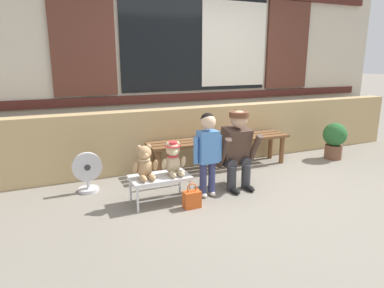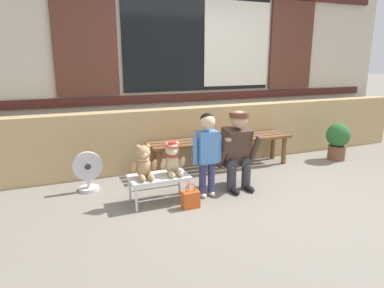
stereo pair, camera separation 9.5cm
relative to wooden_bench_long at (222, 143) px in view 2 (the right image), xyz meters
The scene contains 12 objects.
ground_plane 1.12m from the wooden_bench_long, 89.81° to the right, with size 60.00×60.00×0.00m, color gray.
brick_low_wall 0.37m from the wooden_bench_long, 89.46° to the left, with size 7.01×0.25×0.85m, color tan.
shop_facade 1.67m from the wooden_bench_long, 89.51° to the left, with size 7.16×0.26×3.58m.
wooden_bench_long is the anchor object (origin of this frame).
small_display_bench 1.42m from the wooden_bench_long, 145.96° to the right, with size 0.64×0.36×0.30m.
teddy_bear_plain 1.55m from the wooden_bench_long, 149.32° to the right, with size 0.28×0.26×0.36m.
teddy_bear_with_hat 1.29m from the wooden_bench_long, 142.04° to the right, with size 0.28×0.27×0.36m.
child_standing 1.06m from the wooden_bench_long, 126.54° to the right, with size 0.35×0.18×0.96m.
adult_crouching 0.76m from the wooden_bench_long, 103.82° to the right, with size 0.50×0.49×0.95m.
handbag_on_ground 1.43m from the wooden_bench_long, 130.60° to the right, with size 0.18×0.11×0.27m.
potted_plant 1.88m from the wooden_bench_long, ahead, with size 0.36×0.36×0.57m.
floor_fan 1.86m from the wooden_bench_long, behind, with size 0.34×0.24×0.48m.
Camera 2 is at (-2.18, -3.10, 1.53)m, focal length 32.00 mm.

